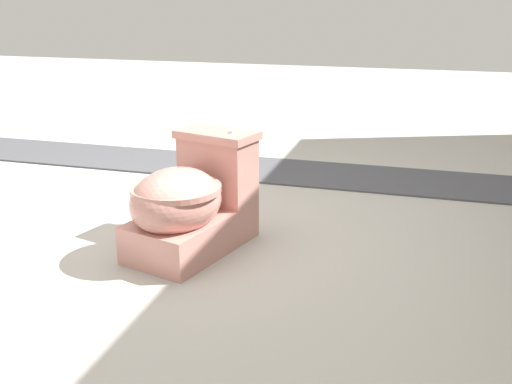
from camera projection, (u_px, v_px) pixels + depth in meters
ground_plane at (194, 236)px, 2.86m from camera, size 14.00×14.00×0.00m
gravel_strip at (336, 175)px, 3.78m from camera, size 0.56×8.00×0.01m
toilet at (190, 203)px, 2.64m from camera, size 0.71×0.53×0.52m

